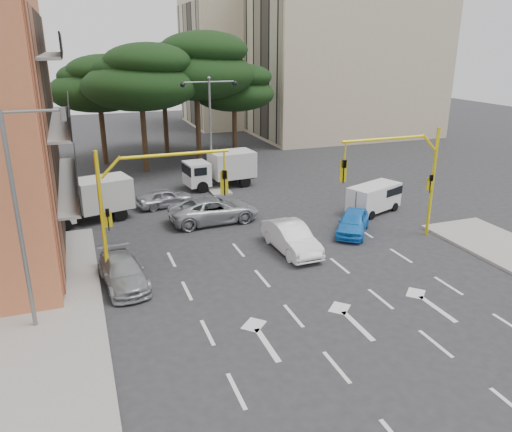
{
  "coord_description": "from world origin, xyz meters",
  "views": [
    {
      "loc": [
        -9.29,
        -19.21,
        10.21
      ],
      "look_at": [
        -0.87,
        3.92,
        1.6
      ],
      "focal_mm": 35.0,
      "sensor_mm": 36.0,
      "label": 1
    }
  ],
  "objects_px": {
    "van_white": "(374,198)",
    "street_lamp_center": "(210,112)",
    "car_silver_cross_a": "(214,210)",
    "box_truck_a": "(88,201)",
    "street_lamp_left": "(23,209)",
    "car_silver_wagon": "(123,272)",
    "box_truck_b": "(220,170)",
    "car_white_hatch": "(291,238)",
    "signal_mast_left": "(143,196)",
    "car_blue_compact": "(353,222)",
    "signal_mast_right": "(406,170)",
    "car_silver_cross_b": "(165,198)"
  },
  "relations": [
    {
      "from": "street_lamp_left",
      "to": "car_white_hatch",
      "type": "xyz_separation_m",
      "value": [
        11.81,
        3.47,
        -3.99
      ]
    },
    {
      "from": "box_truck_b",
      "to": "car_blue_compact",
      "type": "bearing_deg",
      "value": -165.64
    },
    {
      "from": "car_silver_wagon",
      "to": "car_blue_compact",
      "type": "bearing_deg",
      "value": 3.34
    },
    {
      "from": "street_lamp_left",
      "to": "box_truck_a",
      "type": "height_order",
      "value": "street_lamp_left"
    },
    {
      "from": "signal_mast_left",
      "to": "car_white_hatch",
      "type": "height_order",
      "value": "signal_mast_left"
    },
    {
      "from": "street_lamp_center",
      "to": "van_white",
      "type": "height_order",
      "value": "street_lamp_center"
    },
    {
      "from": "street_lamp_left",
      "to": "car_blue_compact",
      "type": "height_order",
      "value": "street_lamp_left"
    },
    {
      "from": "car_silver_wagon",
      "to": "van_white",
      "type": "height_order",
      "value": "van_white"
    },
    {
      "from": "signal_mast_left",
      "to": "car_silver_cross_a",
      "type": "xyz_separation_m",
      "value": [
        4.8,
        6.14,
        -3.14
      ]
    },
    {
      "from": "car_blue_compact",
      "to": "car_silver_wagon",
      "type": "height_order",
      "value": "car_blue_compact"
    },
    {
      "from": "signal_mast_left",
      "to": "car_silver_cross_a",
      "type": "relative_size",
      "value": 1.12
    },
    {
      "from": "street_lamp_left",
      "to": "car_white_hatch",
      "type": "height_order",
      "value": "street_lamp_left"
    },
    {
      "from": "signal_mast_left",
      "to": "car_white_hatch",
      "type": "distance_m",
      "value": 7.99
    },
    {
      "from": "signal_mast_right",
      "to": "box_truck_a",
      "type": "xyz_separation_m",
      "value": [
        -15.8,
        8.75,
        -2.62
      ]
    },
    {
      "from": "car_silver_cross_a",
      "to": "car_silver_cross_b",
      "type": "xyz_separation_m",
      "value": [
        -2.27,
        3.87,
        -0.12
      ]
    },
    {
      "from": "signal_mast_right",
      "to": "street_lamp_center",
      "type": "distance_m",
      "value": 15.65
    },
    {
      "from": "street_lamp_center",
      "to": "box_truck_a",
      "type": "relative_size",
      "value": 1.51
    },
    {
      "from": "car_silver_wagon",
      "to": "car_silver_cross_a",
      "type": "distance_m",
      "value": 8.92
    },
    {
      "from": "street_lamp_left",
      "to": "street_lamp_center",
      "type": "xyz_separation_m",
      "value": [
        11.29,
        17.0,
        0.71
      ]
    },
    {
      "from": "street_lamp_center",
      "to": "car_silver_wagon",
      "type": "bearing_deg",
      "value": -118.93
    },
    {
      "from": "street_lamp_center",
      "to": "van_white",
      "type": "bearing_deg",
      "value": -50.51
    },
    {
      "from": "box_truck_b",
      "to": "car_silver_wagon",
      "type": "bearing_deg",
      "value": 142.75
    },
    {
      "from": "car_silver_cross_a",
      "to": "box_truck_a",
      "type": "height_order",
      "value": "box_truck_a"
    },
    {
      "from": "car_white_hatch",
      "to": "van_white",
      "type": "bearing_deg",
      "value": 25.58
    },
    {
      "from": "car_silver_wagon",
      "to": "car_silver_cross_b",
      "type": "bearing_deg",
      "value": 64.43
    },
    {
      "from": "signal_mast_right",
      "to": "car_silver_cross_b",
      "type": "distance_m",
      "value": 15.27
    },
    {
      "from": "street_lamp_center",
      "to": "box_truck_a",
      "type": "xyz_separation_m",
      "value": [
        -9.0,
        -5.26,
        -4.16
      ]
    },
    {
      "from": "signal_mast_right",
      "to": "box_truck_b",
      "type": "xyz_separation_m",
      "value": [
        -6.31,
        13.41,
        -2.6
      ]
    },
    {
      "from": "car_silver_cross_b",
      "to": "box_truck_b",
      "type": "xyz_separation_m",
      "value": [
        4.77,
        3.41,
        0.66
      ]
    },
    {
      "from": "street_lamp_left",
      "to": "car_silver_wagon",
      "type": "bearing_deg",
      "value": 37.51
    },
    {
      "from": "car_silver_wagon",
      "to": "car_silver_cross_b",
      "type": "xyz_separation_m",
      "value": [
        3.73,
        10.47,
        0.01
      ]
    },
    {
      "from": "street_lamp_center",
      "to": "car_white_hatch",
      "type": "distance_m",
      "value": 14.33
    },
    {
      "from": "van_white",
      "to": "street_lamp_center",
      "type": "bearing_deg",
      "value": -161.58
    },
    {
      "from": "car_blue_compact",
      "to": "box_truck_b",
      "type": "height_order",
      "value": "box_truck_b"
    },
    {
      "from": "signal_mast_left",
      "to": "car_white_hatch",
      "type": "xyz_separation_m",
      "value": [
        7.32,
        0.48,
        -3.15
      ]
    },
    {
      "from": "car_blue_compact",
      "to": "box_truck_a",
      "type": "height_order",
      "value": "box_truck_a"
    },
    {
      "from": "car_silver_wagon",
      "to": "car_silver_cross_a",
      "type": "relative_size",
      "value": 0.8
    },
    {
      "from": "car_silver_cross_a",
      "to": "box_truck_b",
      "type": "bearing_deg",
      "value": -21.43
    },
    {
      "from": "signal_mast_left",
      "to": "car_silver_cross_b",
      "type": "bearing_deg",
      "value": 75.78
    },
    {
      "from": "street_lamp_center",
      "to": "signal_mast_left",
      "type": "bearing_deg",
      "value": -115.91
    },
    {
      "from": "car_silver_cross_b",
      "to": "box_truck_b",
      "type": "relative_size",
      "value": 0.7
    },
    {
      "from": "car_silver_cross_b",
      "to": "van_white",
      "type": "distance_m",
      "value": 13.41
    },
    {
      "from": "car_white_hatch",
      "to": "box_truck_a",
      "type": "bearing_deg",
      "value": 136.63
    },
    {
      "from": "signal_mast_right",
      "to": "car_silver_cross_b",
      "type": "bearing_deg",
      "value": 137.91
    },
    {
      "from": "van_white",
      "to": "box_truck_b",
      "type": "distance_m",
      "value": 11.68
    },
    {
      "from": "signal_mast_right",
      "to": "car_white_hatch",
      "type": "relative_size",
      "value": 1.35
    },
    {
      "from": "car_blue_compact",
      "to": "car_silver_wagon",
      "type": "bearing_deg",
      "value": -132.68
    },
    {
      "from": "street_lamp_left",
      "to": "box_truck_b",
      "type": "xyz_separation_m",
      "value": [
        11.79,
        16.4,
        -3.43
      ]
    },
    {
      "from": "signal_mast_left",
      "to": "box_truck_b",
      "type": "relative_size",
      "value": 1.15
    },
    {
      "from": "car_silver_wagon",
      "to": "car_silver_cross_b",
      "type": "height_order",
      "value": "car_silver_cross_b"
    }
  ]
}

